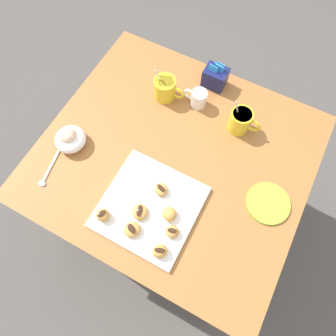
{
  "coord_description": "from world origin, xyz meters",
  "views": [
    {
      "loc": [
        0.2,
        -0.43,
        1.71
      ],
      "look_at": [
        0.01,
        -0.06,
        0.74
      ],
      "focal_mm": 32.01,
      "sensor_mm": 36.0,
      "label": 1
    }
  ],
  "objects_px": {
    "sugar_caddy": "(215,77)",
    "beignet_6": "(160,251)",
    "ice_cream_bowl": "(70,139)",
    "beignet_1": "(161,190)",
    "beignet_5": "(172,232)",
    "beignet_3": "(103,215)",
    "pastry_plate_square": "(150,207)",
    "coffee_mug_yellow_left": "(165,88)",
    "beignet_4": "(132,230)",
    "beignet_0": "(141,212)",
    "saucer_lime_left": "(268,203)",
    "coffee_mug_yellow_right": "(241,121)",
    "beignet_2": "(169,214)",
    "cream_pitcher_white": "(198,98)",
    "dining_table": "(174,169)"
  },
  "relations": [
    {
      "from": "cream_pitcher_white",
      "to": "beignet_0",
      "type": "relative_size",
      "value": 1.89
    },
    {
      "from": "dining_table",
      "to": "sugar_caddy",
      "type": "height_order",
      "value": "sugar_caddy"
    },
    {
      "from": "coffee_mug_yellow_left",
      "to": "beignet_2",
      "type": "relative_size",
      "value": 2.77
    },
    {
      "from": "dining_table",
      "to": "saucer_lime_left",
      "type": "xyz_separation_m",
      "value": [
        0.37,
        -0.01,
        0.13
      ]
    },
    {
      "from": "sugar_caddy",
      "to": "beignet_5",
      "type": "height_order",
      "value": "sugar_caddy"
    },
    {
      "from": "pastry_plate_square",
      "to": "beignet_2",
      "type": "xyz_separation_m",
      "value": [
        0.07,
        0.0,
        0.03
      ]
    },
    {
      "from": "beignet_2",
      "to": "pastry_plate_square",
      "type": "bearing_deg",
      "value": -177.38
    },
    {
      "from": "saucer_lime_left",
      "to": "beignet_1",
      "type": "height_order",
      "value": "beignet_1"
    },
    {
      "from": "coffee_mug_yellow_left",
      "to": "beignet_4",
      "type": "height_order",
      "value": "coffee_mug_yellow_left"
    },
    {
      "from": "pastry_plate_square",
      "to": "beignet_5",
      "type": "relative_size",
      "value": 7.09
    },
    {
      "from": "beignet_5",
      "to": "beignet_3",
      "type": "bearing_deg",
      "value": -165.29
    },
    {
      "from": "beignet_4",
      "to": "coffee_mug_yellow_right",
      "type": "bearing_deg",
      "value": 73.93
    },
    {
      "from": "ice_cream_bowl",
      "to": "beignet_1",
      "type": "xyz_separation_m",
      "value": [
        0.38,
        -0.01,
        -0.01
      ]
    },
    {
      "from": "beignet_3",
      "to": "beignet_2",
      "type": "bearing_deg",
      "value": 29.1
    },
    {
      "from": "beignet_3",
      "to": "beignet_6",
      "type": "relative_size",
      "value": 0.96
    },
    {
      "from": "beignet_0",
      "to": "beignet_5",
      "type": "bearing_deg",
      "value": -3.73
    },
    {
      "from": "pastry_plate_square",
      "to": "ice_cream_bowl",
      "type": "xyz_separation_m",
      "value": [
        -0.37,
        0.08,
        0.03
      ]
    },
    {
      "from": "beignet_5",
      "to": "beignet_6",
      "type": "height_order",
      "value": "beignet_6"
    },
    {
      "from": "sugar_caddy",
      "to": "beignet_1",
      "type": "relative_size",
      "value": 2.12
    },
    {
      "from": "saucer_lime_left",
      "to": "beignet_0",
      "type": "height_order",
      "value": "beignet_0"
    },
    {
      "from": "saucer_lime_left",
      "to": "beignet_6",
      "type": "bearing_deg",
      "value": -128.17
    },
    {
      "from": "coffee_mug_yellow_right",
      "to": "saucer_lime_left",
      "type": "xyz_separation_m",
      "value": [
        0.21,
        -0.23,
        -0.04
      ]
    },
    {
      "from": "beignet_1",
      "to": "sugar_caddy",
      "type": "bearing_deg",
      "value": 93.68
    },
    {
      "from": "beignet_1",
      "to": "beignet_3",
      "type": "distance_m",
      "value": 0.21
    },
    {
      "from": "dining_table",
      "to": "ice_cream_bowl",
      "type": "relative_size",
      "value": 8.5
    },
    {
      "from": "cream_pitcher_white",
      "to": "ice_cream_bowl",
      "type": "height_order",
      "value": "ice_cream_bowl"
    },
    {
      "from": "beignet_5",
      "to": "beignet_6",
      "type": "xyz_separation_m",
      "value": [
        -0.01,
        -0.07,
        0.0
      ]
    },
    {
      "from": "ice_cream_bowl",
      "to": "sugar_caddy",
      "type": "bearing_deg",
      "value": 54.76
    },
    {
      "from": "coffee_mug_yellow_right",
      "to": "saucer_lime_left",
      "type": "relative_size",
      "value": 0.94
    },
    {
      "from": "sugar_caddy",
      "to": "beignet_6",
      "type": "distance_m",
      "value": 0.7
    },
    {
      "from": "ice_cream_bowl",
      "to": "coffee_mug_yellow_right",
      "type": "bearing_deg",
      "value": 34.19
    },
    {
      "from": "pastry_plate_square",
      "to": "ice_cream_bowl",
      "type": "bearing_deg",
      "value": 168.0
    },
    {
      "from": "coffee_mug_yellow_right",
      "to": "sugar_caddy",
      "type": "bearing_deg",
      "value": 139.17
    },
    {
      "from": "coffee_mug_yellow_right",
      "to": "beignet_1",
      "type": "xyz_separation_m",
      "value": [
        -0.13,
        -0.37,
        -0.02
      ]
    },
    {
      "from": "beignet_5",
      "to": "beignet_0",
      "type": "bearing_deg",
      "value": 176.27
    },
    {
      "from": "beignet_4",
      "to": "beignet_6",
      "type": "relative_size",
      "value": 1.15
    },
    {
      "from": "coffee_mug_yellow_left",
      "to": "sugar_caddy",
      "type": "bearing_deg",
      "value": 44.69
    },
    {
      "from": "pastry_plate_square",
      "to": "ice_cream_bowl",
      "type": "height_order",
      "value": "ice_cream_bowl"
    },
    {
      "from": "beignet_0",
      "to": "beignet_4",
      "type": "xyz_separation_m",
      "value": [
        0.0,
        -0.06,
        0.0
      ]
    },
    {
      "from": "coffee_mug_yellow_right",
      "to": "beignet_4",
      "type": "relative_size",
      "value": 2.53
    },
    {
      "from": "coffee_mug_yellow_right",
      "to": "beignet_1",
      "type": "bearing_deg",
      "value": -110.18
    },
    {
      "from": "ice_cream_bowl",
      "to": "beignet_2",
      "type": "height_order",
      "value": "ice_cream_bowl"
    },
    {
      "from": "beignet_5",
      "to": "pastry_plate_square",
      "type": "bearing_deg",
      "value": 158.23
    },
    {
      "from": "beignet_0",
      "to": "beignet_6",
      "type": "xyz_separation_m",
      "value": [
        0.11,
        -0.08,
        0.0
      ]
    },
    {
      "from": "pastry_plate_square",
      "to": "ice_cream_bowl",
      "type": "distance_m",
      "value": 0.38
    },
    {
      "from": "coffee_mug_yellow_right",
      "to": "beignet_5",
      "type": "height_order",
      "value": "coffee_mug_yellow_right"
    },
    {
      "from": "beignet_3",
      "to": "beignet_4",
      "type": "relative_size",
      "value": 0.84
    },
    {
      "from": "pastry_plate_square",
      "to": "beignet_6",
      "type": "bearing_deg",
      "value": -48.36
    },
    {
      "from": "saucer_lime_left",
      "to": "beignet_6",
      "type": "distance_m",
      "value": 0.4
    },
    {
      "from": "sugar_caddy",
      "to": "beignet_2",
      "type": "relative_size",
      "value": 2.15
    }
  ]
}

